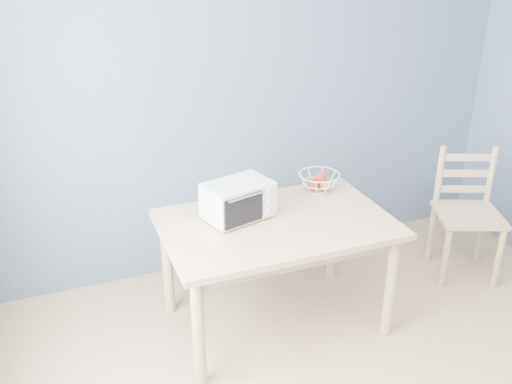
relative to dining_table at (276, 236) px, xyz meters
name	(u,v)px	position (x,y,z in m)	size (l,w,h in m)	color
room	(469,240)	(0.20, -1.37, 0.65)	(4.01, 4.51, 2.61)	tan
dining_table	(276,236)	(0.00, 0.00, 0.00)	(1.40, 0.90, 0.75)	#D6AE80
toaster_oven	(236,200)	(-0.22, 0.12, 0.23)	(0.46, 0.38, 0.24)	beige
fruit_basket	(319,181)	(0.44, 0.31, 0.17)	(0.32, 0.32, 0.14)	silver
dining_chair	(466,215)	(1.56, 0.08, -0.18)	(0.58, 0.58, 0.95)	#D6AE80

